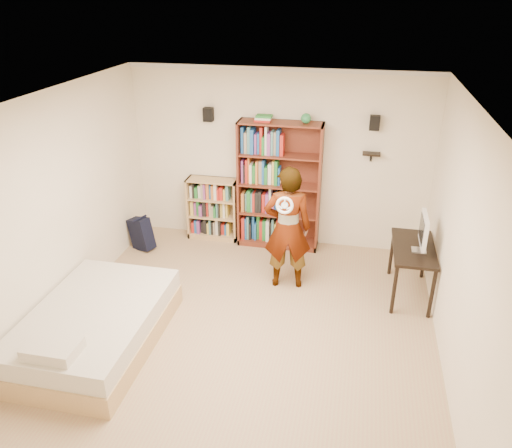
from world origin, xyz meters
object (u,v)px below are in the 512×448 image
at_px(low_bookshelf, 213,209).
at_px(person, 288,228).
at_px(tall_bookshelf, 279,186).
at_px(computer_desk, 410,271).
at_px(daybed, 95,322).

xyz_separation_m(low_bookshelf, person, (1.37, -1.16, 0.35)).
distance_m(tall_bookshelf, computer_desk, 2.28).
xyz_separation_m(tall_bookshelf, low_bookshelf, (-1.07, 0.03, -0.48)).
height_order(low_bookshelf, daybed, low_bookshelf).
relative_size(tall_bookshelf, daybed, 0.96).
bearing_deg(person, tall_bookshelf, -84.52).
xyz_separation_m(low_bookshelf, computer_desk, (2.99, -1.07, -0.14)).
height_order(tall_bookshelf, daybed, tall_bookshelf).
relative_size(tall_bookshelf, computer_desk, 1.88).
height_order(computer_desk, daybed, computer_desk).
bearing_deg(tall_bookshelf, low_bookshelf, 178.35).
bearing_deg(low_bookshelf, tall_bookshelf, -1.65).
distance_m(tall_bookshelf, daybed, 3.33).
bearing_deg(person, computer_desk, 173.66).
bearing_deg(tall_bookshelf, daybed, -119.63).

